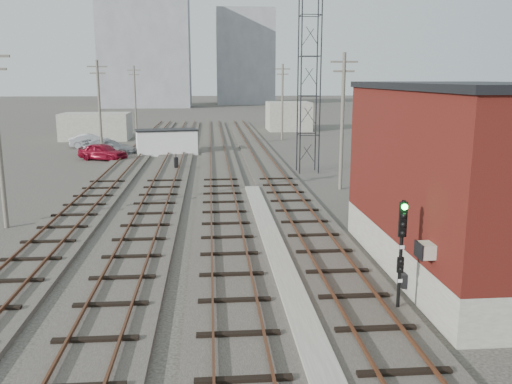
{
  "coord_description": "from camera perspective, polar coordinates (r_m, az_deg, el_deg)",
  "views": [
    {
      "loc": [
        -2.2,
        -7.26,
        7.4
      ],
      "look_at": [
        -0.13,
        17.22,
        2.2
      ],
      "focal_mm": 38.0,
      "sensor_mm": 36.0,
      "label": 1
    }
  ],
  "objects": [
    {
      "name": "track_right",
      "position": [
        47.07,
        0.95,
        3.04
      ],
      "size": [
        3.2,
        90.0,
        0.39
      ],
      "color": "#332D28",
      "rests_on": "ground"
    },
    {
      "name": "platform_curb",
      "position": [
        22.63,
        2.29,
        -6.8
      ],
      "size": [
        0.9,
        28.0,
        0.26
      ],
      "primitive_type": "cube",
      "color": "gray",
      "rests_on": "ground"
    },
    {
      "name": "lattice_tower",
      "position": [
        42.96,
        5.61,
        12.03
      ],
      "size": [
        1.6,
        1.6,
        15.0
      ],
      "color": "black",
      "rests_on": "ground"
    },
    {
      "name": "car_grey",
      "position": [
        54.5,
        -15.15,
        4.53
      ],
      "size": [
        5.47,
        3.11,
        1.5
      ],
      "primitive_type": "imported",
      "rotation": [
        0.0,
        0.0,
        1.36
      ],
      "color": "gray",
      "rests_on": "ground"
    },
    {
      "name": "utility_pole_left_c",
      "position": [
        77.99,
        -12.61,
        9.76
      ],
      "size": [
        1.8,
        0.24,
        9.0
      ],
      "color": "#595147",
      "rests_on": "ground"
    },
    {
      "name": "site_trailer",
      "position": [
        53.68,
        -9.38,
        5.22
      ],
      "size": [
        6.28,
        3.61,
        2.49
      ],
      "rotation": [
        0.0,
        0.0,
        0.18
      ],
      "color": "white",
      "rests_on": "ground"
    },
    {
      "name": "ground",
      "position": [
        67.71,
        -2.96,
        5.66
      ],
      "size": [
        320.0,
        320.0,
        0.0
      ],
      "primitive_type": "plane",
      "color": "#282621",
      "rests_on": "ground"
    },
    {
      "name": "utility_pole_left_b",
      "position": [
        53.33,
        -16.16,
        8.69
      ],
      "size": [
        1.8,
        0.24,
        9.0
      ],
      "color": "#595147",
      "rests_on": "ground"
    },
    {
      "name": "apartment_left",
      "position": [
        143.34,
        -11.55,
        14.76
      ],
      "size": [
        22.0,
        14.0,
        30.0
      ],
      "primitive_type": "cube",
      "color": "gray",
      "rests_on": "ground"
    },
    {
      "name": "car_silver",
      "position": [
        61.18,
        -16.99,
        5.18
      ],
      "size": [
        4.63,
        2.3,
        1.46
      ],
      "primitive_type": "imported",
      "rotation": [
        0.0,
        0.0,
        1.75
      ],
      "color": "#B2B3BA",
      "rests_on": "ground"
    },
    {
      "name": "shed_left",
      "position": [
        68.91,
        -16.49,
        6.64
      ],
      "size": [
        8.0,
        5.0,
        3.2
      ],
      "primitive_type": "cube",
      "color": "gray",
      "rests_on": "ground"
    },
    {
      "name": "brick_building",
      "position": [
        21.89,
        21.55,
        1.19
      ],
      "size": [
        6.54,
        12.2,
        7.22
      ],
      "color": "gray",
      "rests_on": "ground"
    },
    {
      "name": "apartment_right",
      "position": [
        157.69,
        -1.16,
        13.99
      ],
      "size": [
        16.0,
        12.0,
        26.0
      ],
      "primitive_type": "cube",
      "color": "gray",
      "rests_on": "ground"
    },
    {
      "name": "signal_mast",
      "position": [
        17.63,
        15.05,
        -5.88
      ],
      "size": [
        0.4,
        0.4,
        3.71
      ],
      "color": "gray",
      "rests_on": "ground"
    },
    {
      "name": "utility_pole_right_a",
      "position": [
        36.41,
        9.08,
        7.71
      ],
      "size": [
        1.8,
        0.24,
        9.0
      ],
      "color": "#595147",
      "rests_on": "ground"
    },
    {
      "name": "car_red",
      "position": [
        51.45,
        -15.83,
        4.1
      ],
      "size": [
        4.9,
        3.6,
        1.55
      ],
      "primitive_type": "imported",
      "rotation": [
        0.0,
        0.0,
        1.13
      ],
      "color": "maroon",
      "rests_on": "ground"
    },
    {
      "name": "switch_stand",
      "position": [
        44.58,
        -8.41,
        3.04
      ],
      "size": [
        0.38,
        0.38,
        1.26
      ],
      "rotation": [
        0.0,
        0.0,
        0.37
      ],
      "color": "black",
      "rests_on": "ground"
    },
    {
      "name": "track_left",
      "position": [
        47.4,
        -13.65,
        2.76
      ],
      "size": [
        3.2,
        90.0,
        0.39
      ],
      "color": "#332D28",
      "rests_on": "ground"
    },
    {
      "name": "track_mid_right",
      "position": [
        46.84,
        -3.93,
        2.97
      ],
      "size": [
        3.2,
        90.0,
        0.39
      ],
      "color": "#332D28",
      "rests_on": "ground"
    },
    {
      "name": "shed_right",
      "position": [
        78.26,
        3.44,
        7.98
      ],
      "size": [
        6.0,
        6.0,
        4.0
      ],
      "primitive_type": "cube",
      "color": "gray",
      "rests_on": "ground"
    },
    {
      "name": "track_mid_left",
      "position": [
        46.95,
        -8.82,
        2.87
      ],
      "size": [
        3.2,
        90.0,
        0.39
      ],
      "color": "#332D28",
      "rests_on": "ground"
    },
    {
      "name": "utility_pole_right_b",
      "position": [
        65.89,
        2.79,
        9.68
      ],
      "size": [
        1.8,
        0.24,
        9.0
      ],
      "color": "#595147",
      "rests_on": "ground"
    }
  ]
}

